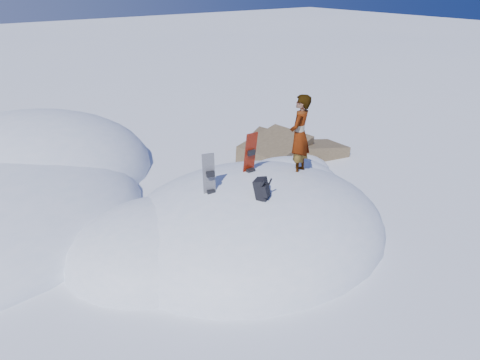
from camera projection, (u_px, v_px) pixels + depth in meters
ground at (252, 234)px, 11.57m from camera, size 120.00×120.00×0.00m
snow_mound at (241, 232)px, 11.66m from camera, size 8.00×6.00×3.00m
rock_outcrop at (285, 163)px, 15.80m from camera, size 4.68×4.41×1.68m
snowboard_red at (249, 164)px, 11.34m from camera, size 0.31×0.28×1.66m
snowboard_dark at (210, 185)px, 10.41m from camera, size 0.31×0.24×1.48m
backpack at (262, 189)px, 10.11m from camera, size 0.45×0.49×0.54m
gear_pile at (221, 294)px, 9.18m from camera, size 1.00×0.79×0.26m
person at (300, 135)px, 11.38m from camera, size 0.87×0.77×2.01m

